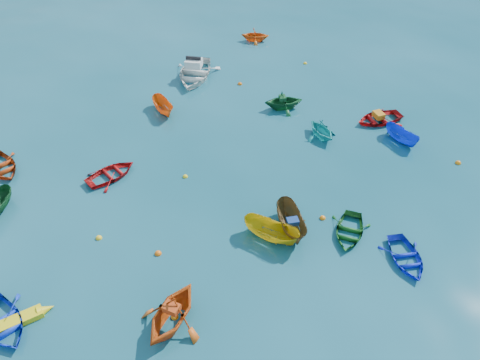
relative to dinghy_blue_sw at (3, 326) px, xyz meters
name	(u,v)px	position (x,y,z in m)	size (l,w,h in m)	color
ground	(284,245)	(12.94, -1.33, 0.00)	(160.00, 160.00, 0.00)	#0B4450
dinghy_blue_sw	(3,326)	(0.00, 0.00, 0.00)	(2.35, 3.28, 0.68)	#1034CF
sampan_brown_mid	(291,230)	(13.77, -0.55, 0.00)	(1.19, 3.16, 1.22)	brown
dinghy_blue_se	(405,260)	(17.67, -4.69, 0.00)	(2.06, 2.88, 0.60)	#1023C8
dinghy_orange_w	(173,323)	(6.51, -2.99, 0.00)	(2.79, 3.23, 1.70)	#D55314
sampan_yellow_mid	(271,238)	(12.57, -0.63, 0.00)	(1.15, 3.05, 1.18)	gold
dinghy_green_e	(348,234)	(16.25, -2.09, 0.00)	(2.04, 2.86, 0.59)	#135519
dinghy_cyan_se	(321,136)	(19.70, 5.67, 0.00)	(2.05, 2.38, 1.25)	#1BABAA
dinghy_red_nw	(112,177)	(6.59, 7.64, 0.00)	(2.14, 3.00, 0.62)	#B30E0F
sampan_orange_n	(164,112)	(11.57, 12.87, 0.00)	(1.01, 2.68, 1.04)	orange
dinghy_green_n	(283,108)	(19.23, 9.65, 0.00)	(2.27, 2.63, 1.39)	#135327
dinghy_red_ne	(378,121)	(24.18, 5.43, 0.00)	(2.31, 3.23, 0.67)	#AE0E10
sampan_blue_far	(400,141)	(23.97, 3.00, 0.00)	(0.96, 2.55, 0.99)	blue
dinghy_red_far	(2,169)	(0.94, 11.13, 0.00)	(2.32, 3.24, 0.67)	#A6340D
dinghy_orange_far	(255,41)	(22.54, 20.30, 0.00)	(2.05, 2.38, 1.25)	orange
kayak_yellow	(5,329)	(0.03, -0.15, 0.00)	(0.58, 3.90, 0.39)	yellow
motorboat_white	(195,77)	(15.32, 16.50, 0.00)	(3.51, 4.91, 1.62)	white
tarp_blue_a	(293,221)	(13.73, -0.69, 0.75)	(0.58, 0.44, 0.28)	navy
tarp_orange_a	(172,308)	(6.55, -2.96, 1.01)	(0.65, 0.49, 0.32)	#C74014
tarp_green_b	(282,98)	(19.13, 9.68, 0.83)	(0.57, 0.43, 0.28)	#114520
tarp_orange_b	(379,115)	(24.08, 5.44, 0.52)	(0.75, 0.57, 0.37)	orange
buoy_ye_a	(175,317)	(6.66, -2.77, 0.00)	(0.33, 0.33, 0.33)	yellow
buoy_or_b	(322,218)	(15.68, -0.59, 0.00)	(0.32, 0.32, 0.32)	orange
buoy_ye_b	(99,238)	(4.79, 3.18, 0.00)	(0.32, 0.32, 0.32)	yellow
buoy_or_c	(158,254)	(7.14, 0.91, 0.00)	(0.35, 0.35, 0.35)	orange
buoy_ye_c	(185,177)	(10.41, 5.73, 0.00)	(0.30, 0.30, 0.30)	yellow
buoy_or_d	(458,163)	(25.57, -0.29, 0.00)	(0.35, 0.35, 0.35)	orange
buoy_or_e	(240,84)	(17.98, 13.99, 0.00)	(0.34, 0.34, 0.34)	#E35F0C
buoy_ye_e	(305,64)	(24.18, 14.68, 0.00)	(0.30, 0.30, 0.30)	yellow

